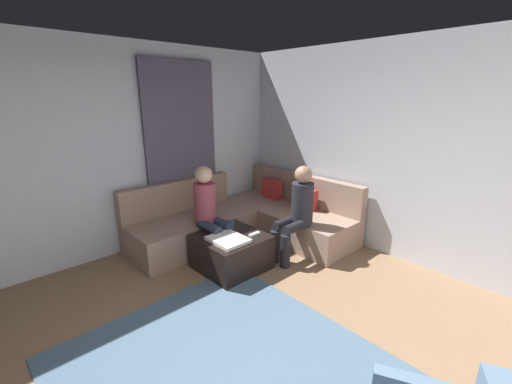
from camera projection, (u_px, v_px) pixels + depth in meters
wall_back at (437, 158)px, 3.76m from camera, size 6.00×0.12×2.70m
wall_left at (81, 155)px, 3.92m from camera, size 0.12×6.00×2.70m
curtain_panel at (182, 152)px, 4.72m from camera, size 0.06×1.10×2.50m
area_rug at (235, 381)px, 2.44m from camera, size 2.60×2.20×0.01m
sectional_couch at (248, 219)px, 4.84m from camera, size 2.10×2.55×0.87m
ottoman at (231, 251)px, 4.01m from camera, size 0.76×0.76×0.42m
folded_blanket at (228, 240)px, 3.79m from camera, size 0.44×0.36×0.04m
coffee_mug at (231, 223)px, 4.21m from camera, size 0.08×0.08×0.10m
game_remote at (254, 234)px, 3.96m from camera, size 0.05×0.15×0.02m
person_on_couch_back at (297, 209)px, 4.14m from camera, size 0.30×0.60×1.20m
person_on_couch_side at (210, 210)px, 4.13m from camera, size 0.60×0.30×1.20m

